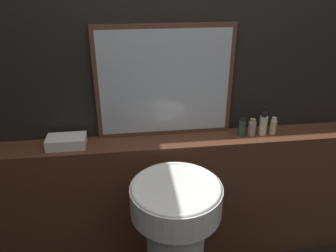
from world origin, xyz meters
The scene contains 9 objects.
wall_back centered at (0.00, 1.26, 1.25)m, with size 8.00×0.06×2.50m.
vanity_counter centered at (0.00, 1.12, 0.46)m, with size 2.77×0.21×0.92m.
pedestal_sink centered at (-0.10, 0.71, 0.52)m, with size 0.46×0.46×0.89m.
mirror centered at (-0.09, 1.21, 1.25)m, with size 0.81×0.03×0.67m.
towel_stack centered at (-0.68, 1.12, 0.95)m, with size 0.22×0.13×0.06m.
shampoo_bottle centered at (0.37, 1.12, 0.97)m, with size 0.04×0.04×0.12m.
conditioner_bottle centered at (0.44, 1.12, 0.97)m, with size 0.05×0.05×0.11m.
lotion_bottle centered at (0.51, 1.12, 0.98)m, with size 0.05×0.05×0.15m.
body_wash_bottle centered at (0.57, 1.12, 0.97)m, with size 0.04×0.04×0.11m.
Camera 1 is at (-0.31, -0.60, 1.84)m, focal length 35.00 mm.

